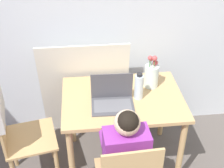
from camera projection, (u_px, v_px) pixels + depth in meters
wall_back at (124, 9)px, 2.71m from camera, size 6.40×0.05×2.50m
dining_table at (122, 108)px, 2.59m from camera, size 0.98×0.70×0.72m
chair_spare at (12, 126)px, 2.41m from camera, size 0.50×0.47×0.90m
person_seated at (124, 151)px, 2.14m from camera, size 0.32×0.43×1.04m
laptop at (112, 98)px, 2.43m from camera, size 0.34×0.25×0.24m
flower_vase at (152, 75)px, 2.60m from camera, size 0.12×0.12×0.30m
water_bottle at (139, 87)px, 2.47m from camera, size 0.07×0.07×0.23m
cardboard_panel at (85, 90)px, 2.98m from camera, size 0.82×0.16×1.02m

